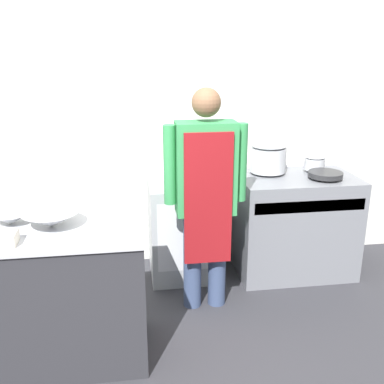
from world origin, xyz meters
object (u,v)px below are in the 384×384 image
object	(u,v)px
person_cook	(206,189)
mixing_bowl	(51,219)
stove	(293,224)
saute_pan	(325,174)
plastic_tub	(4,239)
fridge_unit	(184,229)
sauce_pot	(315,162)
stock_pot	(268,157)

from	to	relation	value
person_cook	mixing_bowl	world-z (taller)	person_cook
stove	mixing_bowl	xyz separation A→B (m)	(-1.96, -0.91, 0.51)
person_cook	saute_pan	world-z (taller)	person_cook
stove	saute_pan	xyz separation A→B (m)	(0.21, -0.12, 0.49)
stove	person_cook	size ratio (longest dim) A/B	0.60
plastic_tub	stove	bearing A→B (deg)	27.67
stove	fridge_unit	bearing A→B (deg)	175.67
mixing_bowl	plastic_tub	bearing A→B (deg)	-132.89
plastic_tub	sauce_pot	distance (m)	2.71
plastic_tub	sauce_pot	size ratio (longest dim) A/B	0.75
sauce_pot	fridge_unit	bearing A→B (deg)	-177.75
stock_pot	mixing_bowl	bearing A→B (deg)	-149.27
person_cook	stock_pot	size ratio (longest dim) A/B	5.42
stove	fridge_unit	xyz separation A→B (m)	(-0.99, 0.08, -0.02)
person_cook	plastic_tub	distance (m)	1.44
stove	stock_pot	size ratio (longest dim) A/B	3.25
stove	saute_pan	world-z (taller)	saute_pan
saute_pan	sauce_pot	xyz separation A→B (m)	(0.00, 0.24, 0.05)
stove	sauce_pot	bearing A→B (deg)	30.61
stove	saute_pan	size ratio (longest dim) A/B	3.50
person_cook	saute_pan	distance (m)	1.17
fridge_unit	stock_pot	world-z (taller)	stock_pot
fridge_unit	stock_pot	xyz separation A→B (m)	(0.76, 0.05, 0.62)
stove	person_cook	world-z (taller)	person_cook
mixing_bowl	plastic_tub	xyz separation A→B (m)	(-0.22, -0.24, -0.01)
person_cook	fridge_unit	bearing A→B (deg)	98.98
fridge_unit	person_cook	bearing A→B (deg)	-81.02
mixing_bowl	saute_pan	size ratio (longest dim) A/B	1.21
stove	mixing_bowl	world-z (taller)	mixing_bowl
person_cook	saute_pan	size ratio (longest dim) A/B	5.85
fridge_unit	saute_pan	xyz separation A→B (m)	(1.20, -0.20, 0.51)
person_cook	stock_pot	bearing A→B (deg)	42.25
person_cook	mixing_bowl	distance (m)	1.14
stove	sauce_pot	distance (m)	0.59
plastic_tub	sauce_pot	bearing A→B (deg)	27.93
mixing_bowl	plastic_tub	world-z (taller)	mixing_bowl
stove	stock_pot	xyz separation A→B (m)	(-0.23, 0.12, 0.60)
mixing_bowl	saute_pan	xyz separation A→B (m)	(2.17, 0.79, -0.01)
stock_pot	sauce_pot	distance (m)	0.44
fridge_unit	stove	bearing A→B (deg)	-4.33
fridge_unit	plastic_tub	distance (m)	1.78
fridge_unit	person_cook	size ratio (longest dim) A/B	0.50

